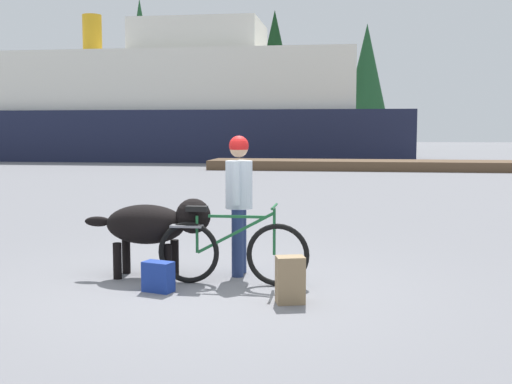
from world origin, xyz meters
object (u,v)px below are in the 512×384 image
at_px(person_cyclist, 239,192).
at_px(backpack, 290,280).
at_px(ferry_boat, 154,109).
at_px(bicycle, 231,251).
at_px(handbag_pannier, 158,277).
at_px(dog, 155,224).

xyz_separation_m(person_cyclist, backpack, (0.72, -1.17, -0.76)).
relative_size(backpack, ferry_boat, 0.02).
bearing_deg(person_cyclist, bicycle, -90.01).
height_order(person_cyclist, backpack, person_cyclist).
xyz_separation_m(person_cyclist, ferry_boat, (-9.94, 28.61, 1.89)).
distance_m(bicycle, handbag_pannier, 0.86).
xyz_separation_m(person_cyclist, dog, (-0.95, -0.28, -0.36)).
bearing_deg(dog, handbag_pannier, -70.42).
xyz_separation_m(backpack, handbag_pannier, (-1.44, 0.25, -0.07)).
xyz_separation_m(bicycle, dog, (-0.95, 0.23, 0.25)).
relative_size(person_cyclist, backpack, 3.50).
bearing_deg(bicycle, person_cyclist, 89.99).
bearing_deg(handbag_pannier, bicycle, 30.35).
distance_m(bicycle, person_cyclist, 0.79).
xyz_separation_m(handbag_pannier, ferry_boat, (-9.22, 29.53, 2.72)).
xyz_separation_m(person_cyclist, handbag_pannier, (-0.72, -0.92, -0.83)).
bearing_deg(dog, person_cyclist, 16.18).
height_order(bicycle, person_cyclist, person_cyclist).
height_order(dog, backpack, dog).
bearing_deg(backpack, person_cyclist, 121.57).
distance_m(bicycle, dog, 1.01).
xyz_separation_m(bicycle, person_cyclist, (0.00, 0.50, 0.61)).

